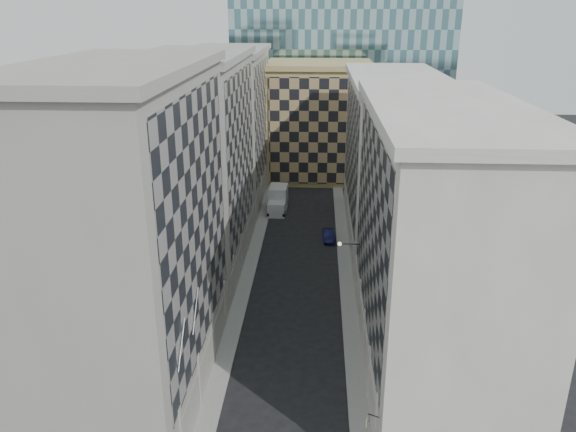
% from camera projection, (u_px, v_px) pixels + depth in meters
% --- Properties ---
extents(sidewalk_west, '(1.50, 100.00, 0.15)m').
position_uv_depth(sidewalk_west, '(248.00, 272.00, 60.47)').
color(sidewalk_west, gray).
rests_on(sidewalk_west, ground).
extents(sidewalk_east, '(1.50, 100.00, 0.15)m').
position_uv_depth(sidewalk_east, '(346.00, 275.00, 59.93)').
color(sidewalk_east, gray).
rests_on(sidewalk_east, ground).
extents(bldg_left_a, '(10.80, 22.80, 23.70)m').
position_uv_depth(bldg_left_a, '(130.00, 238.00, 38.88)').
color(bldg_left_a, gray).
rests_on(bldg_left_a, ground).
extents(bldg_left_b, '(10.80, 22.80, 22.70)m').
position_uv_depth(bldg_left_b, '(197.00, 163.00, 59.65)').
color(bldg_left_b, gray).
rests_on(bldg_left_b, ground).
extents(bldg_left_c, '(10.80, 22.80, 21.70)m').
position_uv_depth(bldg_left_c, '(229.00, 127.00, 80.41)').
color(bldg_left_c, gray).
rests_on(bldg_left_c, ground).
extents(bldg_right_a, '(10.80, 26.80, 20.70)m').
position_uv_depth(bldg_right_a, '(435.00, 242.00, 42.03)').
color(bldg_right_a, beige).
rests_on(bldg_right_a, ground).
extents(bldg_right_b, '(10.80, 28.80, 19.70)m').
position_uv_depth(bldg_right_b, '(392.00, 158.00, 67.47)').
color(bldg_right_b, beige).
rests_on(bldg_right_b, ground).
extents(tan_block, '(16.80, 14.80, 18.80)m').
position_uv_depth(tan_block, '(318.00, 121.00, 92.31)').
color(tan_block, tan).
rests_on(tan_block, ground).
extents(church_tower, '(7.20, 7.20, 51.50)m').
position_uv_depth(church_tower, '(309.00, 7.00, 99.52)').
color(church_tower, '#302B25').
rests_on(church_tower, ground).
extents(flagpoles_left, '(0.10, 6.33, 2.33)m').
position_uv_depth(flagpoles_left, '(189.00, 327.00, 35.27)').
color(flagpoles_left, gray).
rests_on(flagpoles_left, ground).
extents(bracket_lamp, '(1.98, 0.36, 0.36)m').
position_uv_depth(bracket_lamp, '(342.00, 244.00, 52.22)').
color(bracket_lamp, black).
rests_on(bracket_lamp, ground).
extents(box_truck, '(2.58, 6.09, 3.32)m').
position_uv_depth(box_truck, '(278.00, 201.00, 78.66)').
color(box_truck, silver).
rests_on(box_truck, ground).
extents(dark_car, '(1.51, 3.85, 1.25)m').
position_uv_depth(dark_car, '(328.00, 235.00, 68.85)').
color(dark_car, '#10133D').
rests_on(dark_car, ground).
extents(shop_sign, '(0.79, 0.59, 0.69)m').
position_uv_depth(shop_sign, '(369.00, 420.00, 33.34)').
color(shop_sign, black).
rests_on(shop_sign, ground).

